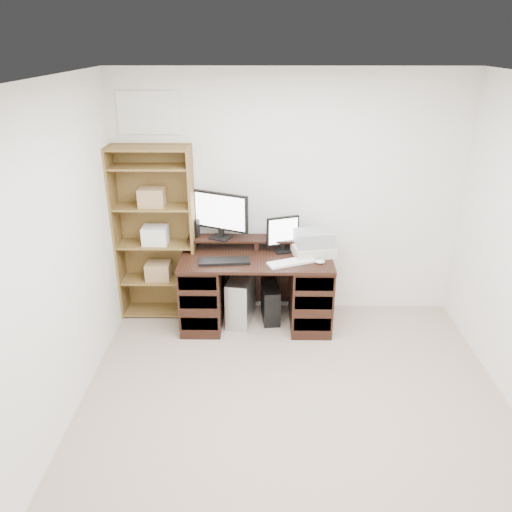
{
  "coord_description": "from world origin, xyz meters",
  "views": [
    {
      "loc": [
        -0.27,
        -2.86,
        2.74
      ],
      "look_at": [
        -0.32,
        1.43,
        0.85
      ],
      "focal_mm": 35.0,
      "sensor_mm": 36.0,
      "label": 1
    }
  ],
  "objects_px": {
    "desk": "(256,289)",
    "monitor_small": "(283,233)",
    "monitor_wide": "(221,213)",
    "tower_silver": "(241,298)",
    "bookshelf": "(156,233)",
    "printer": "(313,250)",
    "tower_black": "(270,303)"
  },
  "relations": [
    {
      "from": "tower_silver",
      "to": "monitor_small",
      "type": "bearing_deg",
      "value": 21.4
    },
    {
      "from": "monitor_small",
      "to": "tower_black",
      "type": "bearing_deg",
      "value": -169.78
    },
    {
      "from": "bookshelf",
      "to": "monitor_small",
      "type": "bearing_deg",
      "value": -3.37
    },
    {
      "from": "printer",
      "to": "tower_silver",
      "type": "distance_m",
      "value": 0.91
    },
    {
      "from": "printer",
      "to": "tower_black",
      "type": "relative_size",
      "value": 0.99
    },
    {
      "from": "monitor_small",
      "to": "tower_silver",
      "type": "distance_m",
      "value": 0.82
    },
    {
      "from": "tower_silver",
      "to": "monitor_wide",
      "type": "bearing_deg",
      "value": 152.27
    },
    {
      "from": "tower_silver",
      "to": "tower_black",
      "type": "distance_m",
      "value": 0.31
    },
    {
      "from": "monitor_small",
      "to": "tower_black",
      "type": "xyz_separation_m",
      "value": [
        -0.12,
        -0.07,
        -0.76
      ]
    },
    {
      "from": "monitor_small",
      "to": "printer",
      "type": "bearing_deg",
      "value": -33.91
    },
    {
      "from": "tower_silver",
      "to": "desk",
      "type": "bearing_deg",
      "value": -7.03
    },
    {
      "from": "monitor_wide",
      "to": "monitor_small",
      "type": "bearing_deg",
      "value": 18.9
    },
    {
      "from": "desk",
      "to": "monitor_small",
      "type": "bearing_deg",
      "value": 27.48
    },
    {
      "from": "tower_black",
      "to": "tower_silver",
      "type": "bearing_deg",
      "value": 178.34
    },
    {
      "from": "tower_silver",
      "to": "bookshelf",
      "type": "xyz_separation_m",
      "value": [
        -0.87,
        0.16,
        0.67
      ]
    },
    {
      "from": "bookshelf",
      "to": "monitor_wide",
      "type": "bearing_deg",
      "value": -1.28
    },
    {
      "from": "desk",
      "to": "tower_black",
      "type": "distance_m",
      "value": 0.26
    },
    {
      "from": "desk",
      "to": "monitor_small",
      "type": "relative_size",
      "value": 4.08
    },
    {
      "from": "tower_silver",
      "to": "bookshelf",
      "type": "bearing_deg",
      "value": 178.77
    },
    {
      "from": "printer",
      "to": "tower_silver",
      "type": "bearing_deg",
      "value": 168.12
    },
    {
      "from": "desk",
      "to": "tower_black",
      "type": "height_order",
      "value": "desk"
    },
    {
      "from": "monitor_wide",
      "to": "bookshelf",
      "type": "relative_size",
      "value": 0.31
    },
    {
      "from": "printer",
      "to": "bookshelf",
      "type": "bearing_deg",
      "value": 161.82
    },
    {
      "from": "tower_black",
      "to": "bookshelf",
      "type": "xyz_separation_m",
      "value": [
        -1.17,
        0.14,
        0.73
      ]
    },
    {
      "from": "desk",
      "to": "tower_silver",
      "type": "relative_size",
      "value": 2.98
    },
    {
      "from": "printer",
      "to": "monitor_wide",
      "type": "bearing_deg",
      "value": 158.73
    },
    {
      "from": "tower_silver",
      "to": "bookshelf",
      "type": "relative_size",
      "value": 0.28
    },
    {
      "from": "monitor_wide",
      "to": "desk",
      "type": "bearing_deg",
      "value": -4.42
    },
    {
      "from": "monitor_wide",
      "to": "printer",
      "type": "xyz_separation_m",
      "value": [
        0.92,
        -0.14,
        -0.33
      ]
    },
    {
      "from": "monitor_small",
      "to": "printer",
      "type": "xyz_separation_m",
      "value": [
        0.3,
        -0.08,
        -0.15
      ]
    },
    {
      "from": "monitor_wide",
      "to": "tower_silver",
      "type": "bearing_deg",
      "value": -12.76
    },
    {
      "from": "monitor_wide",
      "to": "tower_black",
      "type": "relative_size",
      "value": 1.4
    }
  ]
}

